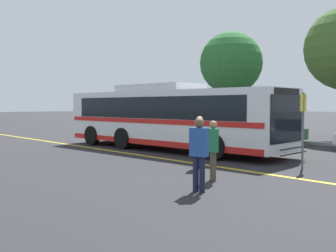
% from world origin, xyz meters
% --- Properties ---
extents(ground_plane, '(220.00, 220.00, 0.00)m').
position_xyz_m(ground_plane, '(0.00, 0.00, 0.00)').
color(ground_plane, '#262628').
extents(lane_strip_0, '(31.77, 0.20, 0.01)m').
position_xyz_m(lane_strip_0, '(-1.02, -2.52, 0.00)').
color(lane_strip_0, gold).
rests_on(lane_strip_0, ground_plane).
extents(curb_strip, '(39.77, 0.36, 0.15)m').
position_xyz_m(curb_strip, '(-1.02, 6.95, 0.07)').
color(curb_strip, '#99999E').
rests_on(curb_strip, ground_plane).
extents(transit_bus, '(12.20, 3.29, 3.03)m').
position_xyz_m(transit_bus, '(-1.03, -0.32, 1.55)').
color(transit_bus, white).
rests_on(transit_bus, ground_plane).
extents(parked_car_0, '(4.46, 2.15, 1.29)m').
position_xyz_m(parked_car_0, '(-11.44, 5.53, 0.67)').
color(parked_car_0, maroon).
rests_on(parked_car_0, ground_plane).
extents(parked_car_1, '(4.94, 2.13, 1.36)m').
position_xyz_m(parked_car_1, '(-6.20, 5.61, 0.69)').
color(parked_car_1, '#9E9EA3').
rests_on(parked_car_1, ground_plane).
extents(parked_car_2, '(4.34, 1.95, 1.39)m').
position_xyz_m(parked_car_2, '(0.27, 5.45, 0.70)').
color(parked_car_2, '#335B33').
rests_on(parked_car_2, ground_plane).
extents(pedestrian_0, '(0.46, 0.32, 1.76)m').
position_xyz_m(pedestrian_0, '(6.00, -5.81, 1.01)').
color(pedestrian_0, '#191E38').
rests_on(pedestrian_0, ground_plane).
extents(pedestrian_1, '(0.47, 0.43, 1.64)m').
position_xyz_m(pedestrian_1, '(5.29, -4.48, 0.93)').
color(pedestrian_1, brown).
rests_on(pedestrian_1, ground_plane).
extents(pedestrian_2, '(0.44, 0.46, 1.70)m').
position_xyz_m(pedestrian_2, '(3.58, -3.17, 0.97)').
color(pedestrian_2, black).
rests_on(pedestrian_2, ground_plane).
extents(bus_stop_sign, '(0.07, 0.40, 2.47)m').
position_xyz_m(bus_stop_sign, '(5.95, -0.82, 1.56)').
color(bus_stop_sign, '#59595E').
rests_on(bus_stop_sign, ground_plane).
extents(tree_1, '(4.68, 4.68, 7.57)m').
position_xyz_m(tree_1, '(-6.29, 11.01, 5.22)').
color(tree_1, '#513823').
rests_on(tree_1, ground_plane).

